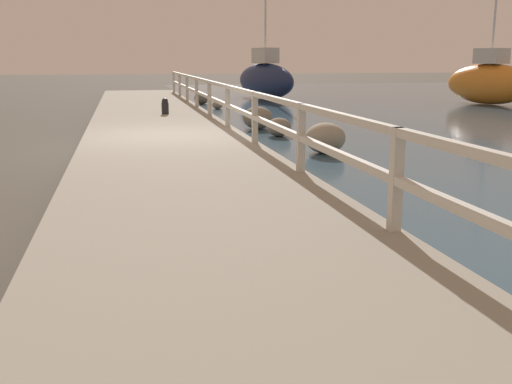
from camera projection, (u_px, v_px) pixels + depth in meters
The scene contains 11 objects.
ground_plane at pixel (166, 149), 12.17m from camera, with size 120.00×120.00×0.00m, color #4C473D.
dock_walkway at pixel (166, 142), 12.14m from camera, with size 3.26×36.00×0.27m.
railing at pixel (240, 102), 12.29m from camera, with size 0.10×32.50×0.93m.
boulder_near_dock at pixel (202, 98), 24.05m from camera, with size 0.61×0.55×0.46m.
boulder_far_strip at pixel (325, 138), 11.52m from camera, with size 0.79×0.71×0.59m.
boulder_downstream at pixel (258, 118), 15.49m from camera, with size 0.78×0.70×0.58m.
boulder_water_edge at pixel (279, 127), 14.02m from camera, with size 0.59×0.53×0.44m.
boulder_mid_strip at pixel (217, 105), 21.68m from camera, with size 0.39×0.35×0.29m.
mooring_bollard at pixel (165, 106), 16.65m from camera, with size 0.20×0.20×0.45m.
sailboat_orange at pixel (489, 82), 23.73m from camera, with size 2.63×4.02×5.78m.
sailboat_navy at pixel (265, 79), 26.89m from camera, with size 2.25×4.81×5.73m.
Camera 1 is at (-0.80, -12.18, 1.79)m, focal length 42.00 mm.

